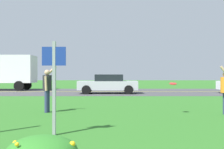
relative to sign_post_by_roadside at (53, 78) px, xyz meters
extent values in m
plane|color=#2D6B23|center=(0.90, 5.60, -1.35)|extent=(120.00, 120.00, 0.00)
cube|color=#424244|center=(0.90, 16.55, -1.34)|extent=(120.00, 9.67, 0.01)
cube|color=yellow|center=(0.90, 16.55, -1.34)|extent=(120.00, 0.16, 0.00)
sphere|color=yellow|center=(0.77, -2.31, -0.97)|extent=(0.09, 0.09, 0.09)
sphere|color=yellow|center=(-0.09, -2.31, -0.95)|extent=(0.07, 0.07, 0.07)
sphere|color=yellow|center=(0.04, -2.63, -0.89)|extent=(0.06, 0.06, 0.06)
sphere|color=yellow|center=(0.39, -2.60, -0.97)|extent=(0.06, 0.06, 0.06)
cube|color=#93969B|center=(0.00, 0.01, -0.24)|extent=(0.07, 0.10, 2.21)
cube|color=navy|center=(0.00, -0.02, 0.51)|extent=(0.56, 0.03, 0.44)
cylinder|color=#232328|center=(-1.10, 3.92, -0.23)|extent=(0.34, 0.34, 0.59)
sphere|color=tan|center=(-1.10, 3.92, 0.16)|extent=(0.21, 0.21, 0.21)
cylinder|color=navy|center=(-1.09, 4.01, -0.94)|extent=(0.14, 0.14, 0.83)
cylinder|color=navy|center=(-1.11, 3.84, -0.94)|extent=(0.14, 0.14, 0.83)
cylinder|color=tan|center=(-1.00, 4.11, 0.21)|extent=(0.47, 0.13, 0.44)
cylinder|color=tan|center=(-1.10, 3.72, -0.25)|extent=(0.12, 0.10, 0.55)
cylinder|color=navy|center=(5.42, 3.38, -0.96)|extent=(0.14, 0.14, 0.78)
cylinder|color=tan|center=(5.41, 3.49, -0.31)|extent=(0.12, 0.10, 0.53)
cylinder|color=red|center=(3.56, 3.41, -0.24)|extent=(0.26, 0.26, 0.07)
torus|color=red|center=(3.56, 3.41, -0.25)|extent=(0.26, 0.26, 0.08)
cylinder|color=black|center=(10.34, 15.27, -1.02)|extent=(0.66, 0.22, 0.66)
cube|color=#B7BABF|center=(1.03, 14.38, -0.73)|extent=(4.50, 1.82, 0.66)
cube|color=black|center=(1.13, 14.38, -0.16)|extent=(2.10, 1.64, 0.52)
cylinder|color=black|center=(-0.52, 13.49, -1.02)|extent=(0.66, 0.22, 0.66)
cylinder|color=black|center=(-0.52, 15.27, -1.02)|extent=(0.66, 0.22, 0.66)
cylinder|color=black|center=(2.58, 13.49, -1.02)|extent=(0.66, 0.22, 0.66)
cylinder|color=black|center=(2.58, 15.27, -1.02)|extent=(0.66, 0.22, 0.66)
cube|color=silver|center=(-8.14, 18.73, 0.60)|extent=(4.60, 2.30, 2.50)
cylinder|color=black|center=(-6.85, 17.63, -0.91)|extent=(0.88, 0.26, 0.88)
cylinder|color=black|center=(-6.85, 19.83, -0.91)|extent=(0.88, 0.26, 0.88)
camera|label=1|loc=(1.36, -6.40, 0.07)|focal=43.72mm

